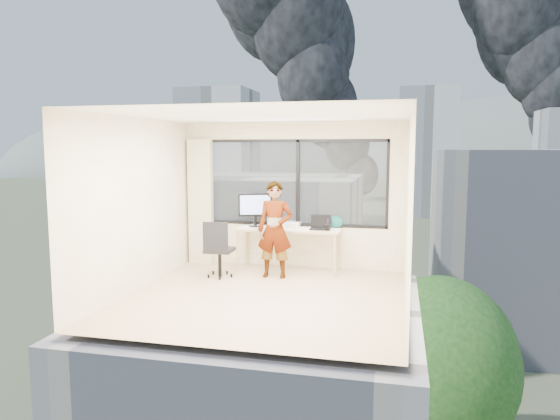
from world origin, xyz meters
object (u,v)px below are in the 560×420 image
(person, at_px, (275,230))
(laptop, at_px, (320,223))
(game_console, at_px, (291,224))
(handbag, at_px, (336,222))
(monitor, at_px, (255,209))
(desk, at_px, (289,249))
(chair, at_px, (220,248))

(person, relative_size, laptop, 4.36)
(game_console, distance_m, handbag, 0.82)
(monitor, distance_m, handbag, 1.46)
(game_console, bearing_deg, laptop, -14.23)
(desk, distance_m, chair, 1.25)
(desk, relative_size, chair, 1.85)
(monitor, relative_size, game_console, 1.84)
(monitor, xyz_separation_m, game_console, (0.62, 0.15, -0.26))
(monitor, xyz_separation_m, handbag, (1.44, 0.13, -0.20))
(game_console, xyz_separation_m, handbag, (0.81, -0.01, 0.06))
(desk, height_order, handbag, handbag)
(chair, relative_size, laptop, 2.65)
(person, height_order, laptop, person)
(laptop, bearing_deg, chair, -157.10)
(laptop, height_order, handbag, laptop)
(game_console, bearing_deg, chair, -125.91)
(desk, height_order, person, person)
(person, height_order, game_console, person)
(chair, relative_size, game_console, 2.98)
(desk, relative_size, game_console, 5.50)
(laptop, distance_m, handbag, 0.34)
(chair, height_order, handbag, chair)
(handbag, bearing_deg, laptop, -137.21)
(monitor, bearing_deg, person, -70.72)
(desk, height_order, game_console, game_console)
(handbag, bearing_deg, person, -143.16)
(monitor, height_order, handbag, monitor)
(desk, height_order, chair, chair)
(desk, height_order, monitor, monitor)
(person, relative_size, game_console, 4.90)
(chair, distance_m, person, 0.98)
(chair, distance_m, monitor, 1.07)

